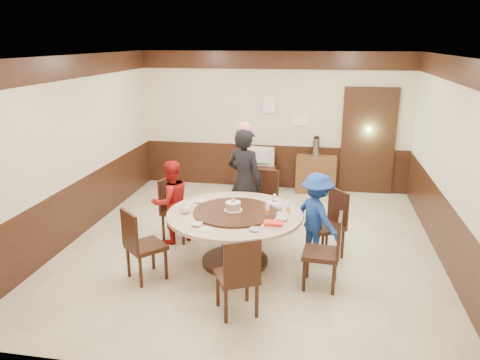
% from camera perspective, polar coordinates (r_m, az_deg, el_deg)
% --- Properties ---
extents(room, '(6.00, 6.04, 2.84)m').
position_cam_1_polar(room, '(6.89, 1.49, 0.39)').
color(room, beige).
rests_on(room, ground).
extents(banquet_table, '(1.86, 1.86, 0.78)m').
position_cam_1_polar(banquet_table, '(6.47, -0.63, -5.82)').
color(banquet_table, black).
rests_on(banquet_table, ground).
extents(chair_0, '(0.62, 0.62, 0.97)m').
position_cam_1_polar(chair_0, '(6.90, 10.48, -6.71)').
color(chair_0, black).
rests_on(chair_0, ground).
extents(chair_1, '(0.49, 0.50, 0.97)m').
position_cam_1_polar(chair_1, '(7.71, 2.80, -3.86)').
color(chair_1, black).
rests_on(chair_1, ground).
extents(chair_2, '(0.55, 0.54, 0.97)m').
position_cam_1_polar(chair_2, '(7.42, -7.58, -4.86)').
color(chair_2, black).
rests_on(chair_2, ground).
extents(chair_3, '(0.62, 0.62, 0.97)m').
position_cam_1_polar(chair_3, '(6.28, -11.50, -9.20)').
color(chair_3, black).
rests_on(chair_3, ground).
extents(chair_4, '(0.59, 0.60, 0.97)m').
position_cam_1_polar(chair_4, '(5.45, -0.31, -13.12)').
color(chair_4, black).
rests_on(chair_4, ground).
extents(chair_5, '(0.48, 0.47, 0.97)m').
position_cam_1_polar(chair_5, '(6.07, 10.00, -10.10)').
color(chair_5, black).
rests_on(chair_5, ground).
extents(person_standing, '(0.75, 0.64, 1.73)m').
position_cam_1_polar(person_standing, '(7.38, 0.58, -0.21)').
color(person_standing, black).
rests_on(person_standing, ground).
extents(person_red, '(0.79, 0.79, 1.29)m').
position_cam_1_polar(person_red, '(7.21, -8.41, -2.65)').
color(person_red, '#AB1816').
rests_on(person_red, ground).
extents(person_blue, '(0.90, 0.92, 1.26)m').
position_cam_1_polar(person_blue, '(6.68, 9.33, -4.43)').
color(person_blue, '#183C9D').
rests_on(person_blue, ground).
extents(birthday_cake, '(0.26, 0.26, 0.18)m').
position_cam_1_polar(birthday_cake, '(6.38, -0.84, -3.21)').
color(birthday_cake, white).
rests_on(birthday_cake, banquet_table).
extents(teapot_left, '(0.17, 0.15, 0.13)m').
position_cam_1_polar(teapot_left, '(6.41, -6.73, -3.52)').
color(teapot_left, white).
rests_on(teapot_left, banquet_table).
extents(teapot_right, '(0.17, 0.15, 0.13)m').
position_cam_1_polar(teapot_right, '(6.52, 4.54, -3.10)').
color(teapot_right, white).
rests_on(teapot_right, banquet_table).
extents(bowl_0, '(0.17, 0.17, 0.04)m').
position_cam_1_polar(bowl_0, '(6.80, -4.80, -2.62)').
color(bowl_0, white).
rests_on(bowl_0, banquet_table).
extents(bowl_1, '(0.13, 0.13, 0.04)m').
position_cam_1_polar(bowl_1, '(5.80, 1.78, -6.07)').
color(bowl_1, white).
rests_on(bowl_1, banquet_table).
extents(bowl_2, '(0.15, 0.15, 0.04)m').
position_cam_1_polar(bowl_2, '(5.98, -5.28, -5.42)').
color(bowl_2, white).
rests_on(bowl_2, banquet_table).
extents(bowl_3, '(0.15, 0.15, 0.05)m').
position_cam_1_polar(bowl_3, '(6.14, 5.19, -4.75)').
color(bowl_3, white).
rests_on(bowl_3, banquet_table).
extents(bowl_4, '(0.15, 0.15, 0.04)m').
position_cam_1_polar(bowl_4, '(6.67, -6.50, -3.09)').
color(bowl_4, white).
rests_on(bowl_4, banquet_table).
extents(saucer_near, '(0.18, 0.18, 0.01)m').
position_cam_1_polar(saucer_near, '(5.86, -4.26, -6.03)').
color(saucer_near, white).
rests_on(saucer_near, banquet_table).
extents(saucer_far, '(0.18, 0.18, 0.01)m').
position_cam_1_polar(saucer_far, '(6.79, 3.89, -2.73)').
color(saucer_far, white).
rests_on(saucer_far, banquet_table).
extents(shrimp_platter, '(0.30, 0.20, 0.06)m').
position_cam_1_polar(shrimp_platter, '(5.95, 4.10, -5.41)').
color(shrimp_platter, white).
rests_on(shrimp_platter, banquet_table).
extents(bottle_0, '(0.06, 0.06, 0.16)m').
position_cam_1_polar(bottle_0, '(6.26, 3.35, -3.75)').
color(bottle_0, white).
rests_on(bottle_0, banquet_table).
extents(bottle_1, '(0.06, 0.06, 0.16)m').
position_cam_1_polar(bottle_1, '(6.35, 5.93, -3.50)').
color(bottle_1, white).
rests_on(bottle_1, banquet_table).
extents(bottle_2, '(0.06, 0.06, 0.16)m').
position_cam_1_polar(bottle_2, '(6.64, 4.24, -2.53)').
color(bottle_2, white).
rests_on(bottle_2, banquet_table).
extents(tv_stand, '(0.85, 0.45, 0.50)m').
position_cam_1_polar(tv_stand, '(9.76, 2.02, 0.29)').
color(tv_stand, black).
rests_on(tv_stand, ground).
extents(television, '(0.71, 0.19, 0.41)m').
position_cam_1_polar(television, '(9.64, 2.05, 2.87)').
color(television, '#959598').
rests_on(television, tv_stand).
extents(side_cabinet, '(0.80, 0.40, 0.75)m').
position_cam_1_polar(side_cabinet, '(9.67, 9.23, 0.68)').
color(side_cabinet, brown).
rests_on(side_cabinet, ground).
extents(thermos, '(0.15, 0.15, 0.38)m').
position_cam_1_polar(thermos, '(9.53, 9.26, 3.95)').
color(thermos, silver).
rests_on(thermos, side_cabinet).
extents(notice_left, '(0.25, 0.00, 0.35)m').
position_cam_1_polar(notice_left, '(9.62, 3.58, 9.16)').
color(notice_left, white).
rests_on(notice_left, room).
extents(notice_right, '(0.30, 0.00, 0.22)m').
position_cam_1_polar(notice_right, '(9.61, 7.43, 7.24)').
color(notice_right, white).
rests_on(notice_right, room).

